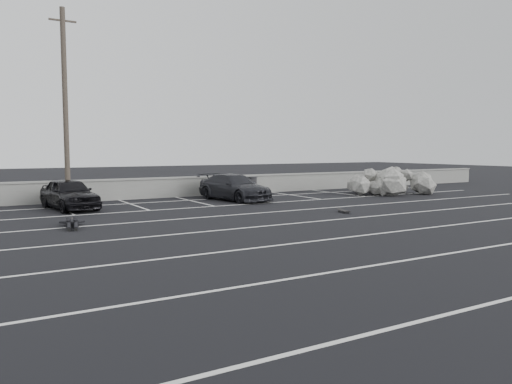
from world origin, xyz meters
TOP-DOWN VIEW (x-y plane):
  - ground at (0.00, 0.00)m, footprint 120.00×120.00m
  - seawall at (0.00, 14.00)m, footprint 50.00×0.45m
  - stall_lines at (-0.08, 4.41)m, footprint 36.00×20.05m
  - car_left at (-4.80, 11.14)m, footprint 2.18×4.10m
  - car_right at (2.99, 10.89)m, footprint 2.60×4.73m
  - utility_pole at (-4.50, 13.20)m, footprint 1.19×0.24m
  - trash_bin at (5.53, 13.60)m, footprint 0.81×0.81m
  - riprap_pile at (11.89, 9.27)m, footprint 5.07×4.19m
  - person at (-5.59, 6.25)m, footprint 1.56×2.43m
  - skateboard at (4.50, 4.37)m, footprint 0.38×0.79m

SIDE VIEW (x-z plane):
  - ground at x=0.00m, z-range 0.00..0.00m
  - stall_lines at x=-0.08m, z-range 0.00..0.01m
  - skateboard at x=4.50m, z-range 0.03..0.12m
  - person at x=-5.59m, z-range 0.00..0.43m
  - trash_bin at x=5.53m, z-range 0.01..0.99m
  - riprap_pile at x=11.89m, z-range -0.13..1.21m
  - seawall at x=0.00m, z-range 0.02..1.08m
  - car_right at x=2.99m, z-range 0.00..1.30m
  - car_left at x=-4.80m, z-range 0.00..1.33m
  - utility_pole at x=-4.50m, z-range 0.06..8.96m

